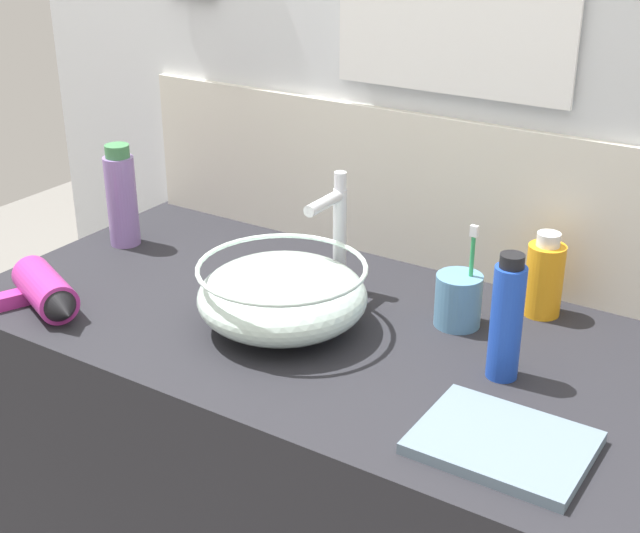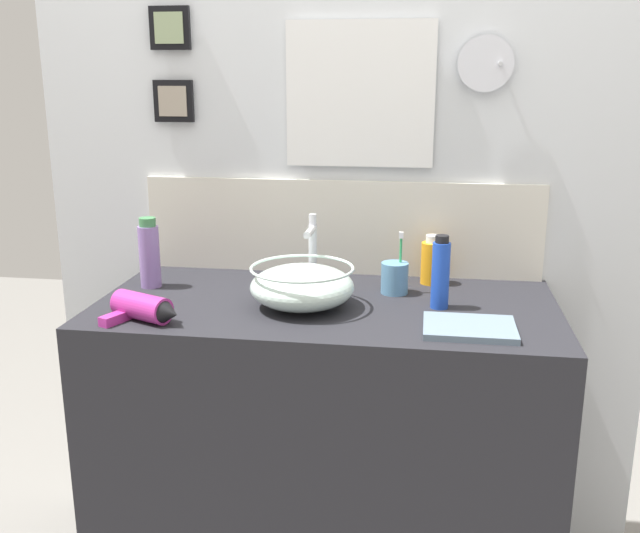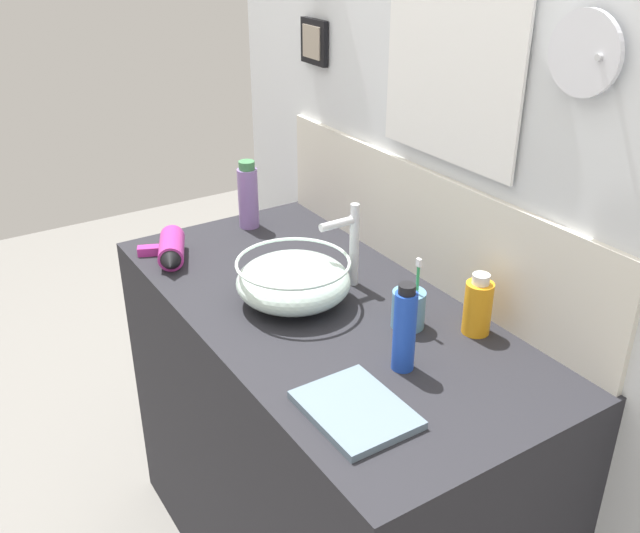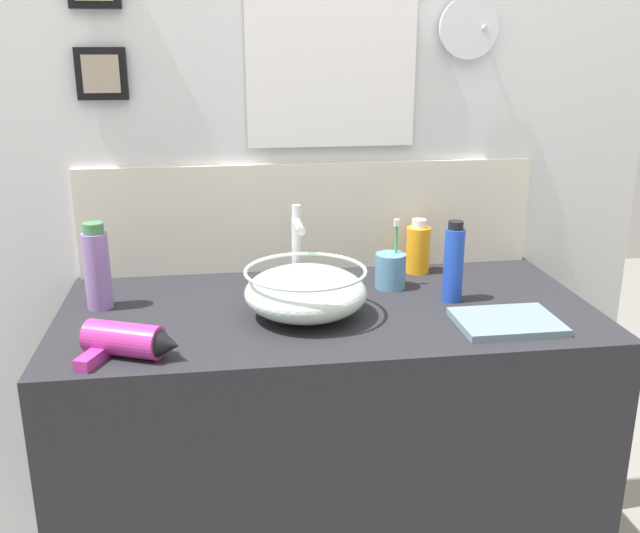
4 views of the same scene
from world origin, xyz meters
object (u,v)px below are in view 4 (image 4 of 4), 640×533
object	(u,v)px
toothbrush_cup	(390,270)
soap_dispenser	(454,264)
glass_bowl_sink	(306,291)
hair_drier	(129,341)
faucet	(297,244)
lotion_bottle	(418,248)
hand_towel	(507,322)
shampoo_bottle	(97,268)

from	to	relation	value
toothbrush_cup	soap_dispenser	bearing A→B (deg)	-43.67
glass_bowl_sink	hair_drier	bearing A→B (deg)	-155.82
glass_bowl_sink	faucet	distance (m)	0.18
toothbrush_cup	lotion_bottle	bearing A→B (deg)	47.90
glass_bowl_sink	hand_towel	size ratio (longest dim) A/B	1.25
glass_bowl_sink	soap_dispenser	bearing A→B (deg)	7.18
soap_dispenser	shampoo_bottle	size ratio (longest dim) A/B	0.96
hand_towel	glass_bowl_sink	bearing A→B (deg)	164.58
shampoo_bottle	glass_bowl_sink	bearing A→B (deg)	-14.64
lotion_bottle	hair_drier	bearing A→B (deg)	-147.97
hand_towel	toothbrush_cup	bearing A→B (deg)	124.56
lotion_bottle	glass_bowl_sink	bearing A→B (deg)	-140.66
hand_towel	shampoo_bottle	bearing A→B (deg)	164.99
lotion_bottle	hand_towel	world-z (taller)	lotion_bottle
shampoo_bottle	lotion_bottle	xyz separation A→B (m)	(0.81, 0.15, -0.03)
hair_drier	hand_towel	size ratio (longest dim) A/B	0.95
hand_towel	lotion_bottle	bearing A→B (deg)	103.13
hair_drier	lotion_bottle	bearing A→B (deg)	32.03
toothbrush_cup	lotion_bottle	xyz separation A→B (m)	(0.10, 0.11, 0.02)
lotion_bottle	toothbrush_cup	bearing A→B (deg)	-132.10
glass_bowl_sink	soap_dispenser	world-z (taller)	soap_dispenser
hair_drier	toothbrush_cup	distance (m)	0.69
faucet	lotion_bottle	bearing A→B (deg)	18.49
glass_bowl_sink	shampoo_bottle	distance (m)	0.49
faucet	hand_towel	size ratio (longest dim) A/B	0.99
soap_dispenser	hand_towel	bearing A→B (deg)	-66.74
glass_bowl_sink	shampoo_bottle	bearing A→B (deg)	165.36
hair_drier	glass_bowl_sink	bearing A→B (deg)	24.18
glass_bowl_sink	hair_drier	xyz separation A→B (m)	(-0.37, -0.17, -0.03)
faucet	shampoo_bottle	bearing A→B (deg)	-174.95
hair_drier	soap_dispenser	distance (m)	0.76
shampoo_bottle	hand_towel	world-z (taller)	shampoo_bottle
glass_bowl_sink	hand_towel	distance (m)	0.45
shampoo_bottle	faucet	bearing A→B (deg)	5.05
toothbrush_cup	soap_dispenser	distance (m)	0.18
toothbrush_cup	hand_towel	distance (m)	0.34
hair_drier	hand_towel	bearing A→B (deg)	3.44
hair_drier	soap_dispenser	bearing A→B (deg)	16.18
hair_drier	shampoo_bottle	bearing A→B (deg)	108.62
glass_bowl_sink	soap_dispenser	distance (m)	0.36
hair_drier	toothbrush_cup	world-z (taller)	toothbrush_cup
toothbrush_cup	shampoo_bottle	distance (m)	0.71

